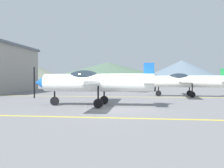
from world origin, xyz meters
The scene contains 9 objects.
ground_plane centered at (0.00, 0.00, 0.00)m, with size 400.00×400.00×0.00m, color slate.
apron_line_near centered at (0.00, -3.61, 0.01)m, with size 80.00×0.16×0.01m, color yellow.
apron_line_far centered at (0.00, 7.97, 0.01)m, with size 80.00×0.16×0.01m, color yellow.
airplane_near centered at (-1.61, 0.51, 1.43)m, with size 7.32×8.45×2.54m.
airplane_mid centered at (5.15, 8.92, 1.43)m, with size 7.39×8.50×2.54m.
car_sedan centered at (1.38, 17.53, 0.84)m, with size 3.41×4.66×1.62m.
hill_left centered at (-73.05, 129.64, 6.63)m, with size 57.26×57.26×13.25m, color slate.
hill_centerleft centered at (-19.82, 128.75, 5.89)m, with size 89.31×89.31×11.79m, color #4C6651.
hill_centerright centered at (24.58, 132.57, 6.48)m, with size 55.91×55.91×12.96m, color slate.
Camera 1 is at (1.30, -13.20, 1.61)m, focal length 37.78 mm.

